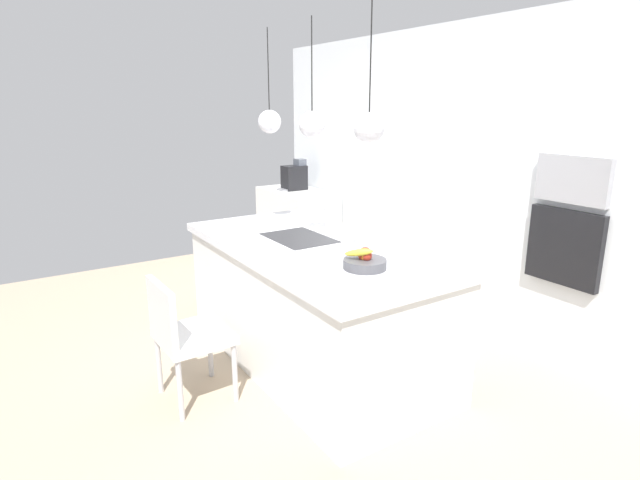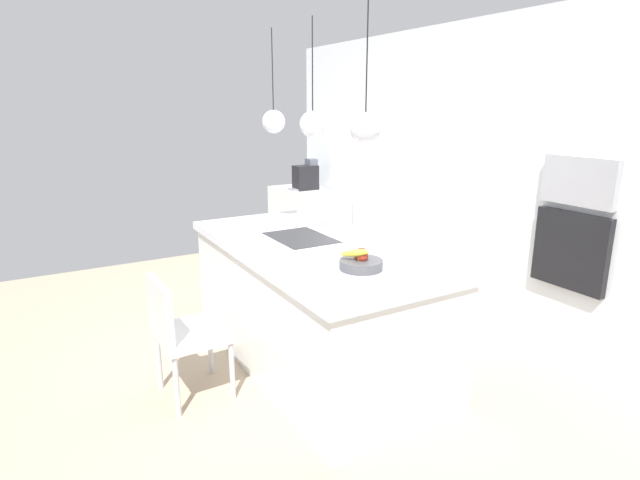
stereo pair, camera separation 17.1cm
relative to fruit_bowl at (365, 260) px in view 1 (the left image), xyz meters
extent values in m
plane|color=tan|center=(-0.66, 0.04, -0.99)|extent=(6.60, 6.60, 0.00)
cube|color=white|center=(-0.66, 1.69, 0.31)|extent=(6.00, 0.10, 2.60)
cube|color=white|center=(-0.66, 0.04, -0.55)|extent=(2.21, 1.04, 0.88)
cube|color=white|center=(-0.66, 0.04, -0.08)|extent=(2.27, 1.10, 0.06)
cube|color=#2D2D30|center=(-0.85, 0.04, -0.06)|extent=(0.56, 0.40, 0.02)
cylinder|color=silver|center=(-0.85, 0.28, 0.06)|extent=(0.02, 0.02, 0.22)
cylinder|color=silver|center=(-0.85, 0.20, 0.16)|extent=(0.02, 0.16, 0.02)
cylinder|color=#4C4C51|center=(0.00, 0.00, -0.02)|extent=(0.27, 0.27, 0.06)
sphere|color=#B22D1E|center=(-0.01, 0.00, 0.04)|extent=(0.08, 0.08, 0.08)
sphere|color=red|center=(-0.01, 0.01, 0.04)|extent=(0.08, 0.08, 0.08)
sphere|color=#B22D1E|center=(0.02, 0.00, 0.03)|extent=(0.07, 0.07, 0.07)
sphere|color=orange|center=(0.00, 0.00, 0.04)|extent=(0.08, 0.08, 0.08)
ellipsoid|color=yellow|center=(0.00, -0.05, 0.06)|extent=(0.17, 0.15, 0.08)
cube|color=white|center=(-3.06, 1.32, -0.55)|extent=(1.10, 0.60, 0.88)
cube|color=black|center=(-3.12, 1.32, 0.04)|extent=(0.20, 0.28, 0.30)
cube|color=gray|center=(-3.12, 1.15, -0.10)|extent=(0.16, 0.08, 0.02)
cube|color=#4C515B|center=(-3.12, 1.40, 0.23)|extent=(0.14, 0.11, 0.08)
cube|color=#9E9EA3|center=(0.32, 1.62, 0.41)|extent=(0.54, 0.08, 0.34)
cube|color=black|center=(0.32, 1.62, -0.09)|extent=(0.56, 0.08, 0.56)
cube|color=silver|center=(-0.66, -0.89, -0.54)|extent=(0.48, 0.45, 0.06)
cube|color=silver|center=(-0.65, -1.08, -0.33)|extent=(0.44, 0.06, 0.37)
cylinder|color=#B2B2B7|center=(-0.47, -0.69, -0.78)|extent=(0.04, 0.04, 0.42)
cylinder|color=#B2B2B7|center=(-0.87, -0.71, -0.78)|extent=(0.04, 0.04, 0.42)
cylinder|color=#B2B2B7|center=(-0.45, -1.06, -0.78)|extent=(0.04, 0.04, 0.42)
cylinder|color=#B2B2B7|center=(-0.85, -1.08, -0.78)|extent=(0.04, 0.04, 0.42)
sphere|color=silver|center=(-1.29, 0.04, 0.80)|extent=(0.18, 0.18, 0.18)
cylinder|color=black|center=(-1.29, 0.04, 1.19)|extent=(0.01, 0.01, 0.60)
sphere|color=silver|center=(-0.66, 0.04, 0.80)|extent=(0.18, 0.18, 0.18)
cylinder|color=black|center=(-0.66, 0.04, 1.19)|extent=(0.01, 0.01, 0.60)
sphere|color=silver|center=(-0.04, 0.04, 0.80)|extent=(0.18, 0.18, 0.18)
cylinder|color=black|center=(-0.04, 0.04, 1.19)|extent=(0.01, 0.01, 0.60)
camera|label=1|loc=(2.36, -1.86, 0.93)|focal=28.62mm
camera|label=2|loc=(2.45, -1.72, 0.93)|focal=28.62mm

